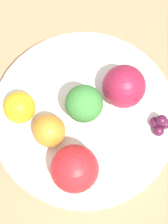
{
  "coord_description": "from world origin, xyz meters",
  "views": [
    {
      "loc": [
        0.02,
        -0.16,
        0.55
      ],
      "look_at": [
        0.0,
        0.0,
        0.07
      ],
      "focal_mm": 60.0,
      "sensor_mm": 36.0,
      "label": 1
    }
  ],
  "objects_px": {
    "broccoli": "(85,106)",
    "orange_back": "(49,131)",
    "bowl": "(84,118)",
    "apple_green": "(124,86)",
    "apple_red": "(75,169)",
    "grape_cluster": "(160,125)",
    "orange_front": "(19,107)"
  },
  "relations": [
    {
      "from": "apple_green",
      "to": "grape_cluster",
      "type": "bearing_deg",
      "value": -36.71
    },
    {
      "from": "bowl",
      "to": "broccoli",
      "type": "bearing_deg",
      "value": -43.07
    },
    {
      "from": "bowl",
      "to": "orange_front",
      "type": "distance_m",
      "value": 0.1
    },
    {
      "from": "broccoli",
      "to": "apple_green",
      "type": "bearing_deg",
      "value": 39.81
    },
    {
      "from": "bowl",
      "to": "broccoli",
      "type": "height_order",
      "value": "broccoli"
    },
    {
      "from": "apple_red",
      "to": "grape_cluster",
      "type": "relative_size",
      "value": 2.14
    },
    {
      "from": "apple_green",
      "to": "orange_back",
      "type": "xyz_separation_m",
      "value": [
        -0.09,
        -0.07,
        -0.01
      ]
    },
    {
      "from": "bowl",
      "to": "apple_green",
      "type": "xyz_separation_m",
      "value": [
        0.05,
        0.04,
        0.05
      ]
    },
    {
      "from": "orange_front",
      "to": "orange_back",
      "type": "distance_m",
      "value": 0.05
    },
    {
      "from": "apple_green",
      "to": "orange_front",
      "type": "bearing_deg",
      "value": -160.8
    },
    {
      "from": "broccoli",
      "to": "orange_back",
      "type": "distance_m",
      "value": 0.06
    },
    {
      "from": "grape_cluster",
      "to": "orange_front",
      "type": "bearing_deg",
      "value": -178.24
    },
    {
      "from": "broccoli",
      "to": "apple_red",
      "type": "xyz_separation_m",
      "value": [
        -0.0,
        -0.08,
        -0.01
      ]
    },
    {
      "from": "broccoli",
      "to": "apple_red",
      "type": "relative_size",
      "value": 1.12
    },
    {
      "from": "apple_red",
      "to": "broccoli",
      "type": "bearing_deg",
      "value": 89.06
    },
    {
      "from": "bowl",
      "to": "apple_green",
      "type": "relative_size",
      "value": 4.4
    },
    {
      "from": "apple_green",
      "to": "orange_front",
      "type": "relative_size",
      "value": 1.35
    },
    {
      "from": "broccoli",
      "to": "apple_green",
      "type": "relative_size",
      "value": 1.16
    },
    {
      "from": "apple_red",
      "to": "grape_cluster",
      "type": "bearing_deg",
      "value": 37.19
    },
    {
      "from": "apple_red",
      "to": "orange_front",
      "type": "relative_size",
      "value": 1.41
    },
    {
      "from": "apple_green",
      "to": "grape_cluster",
      "type": "height_order",
      "value": "apple_green"
    },
    {
      "from": "bowl",
      "to": "apple_red",
      "type": "relative_size",
      "value": 4.23
    },
    {
      "from": "orange_back",
      "to": "grape_cluster",
      "type": "relative_size",
      "value": 1.51
    },
    {
      "from": "bowl",
      "to": "orange_front",
      "type": "height_order",
      "value": "orange_front"
    },
    {
      "from": "apple_red",
      "to": "orange_back",
      "type": "bearing_deg",
      "value": 132.11
    },
    {
      "from": "bowl",
      "to": "apple_green",
      "type": "distance_m",
      "value": 0.08
    },
    {
      "from": "bowl",
      "to": "orange_back",
      "type": "distance_m",
      "value": 0.07
    },
    {
      "from": "bowl",
      "to": "orange_front",
      "type": "relative_size",
      "value": 5.95
    },
    {
      "from": "bowl",
      "to": "grape_cluster",
      "type": "bearing_deg",
      "value": -2.2
    },
    {
      "from": "broccoli",
      "to": "apple_green",
      "type": "distance_m",
      "value": 0.06
    },
    {
      "from": "apple_red",
      "to": "bowl",
      "type": "bearing_deg",
      "value": 90.49
    },
    {
      "from": "broccoli",
      "to": "orange_back",
      "type": "relative_size",
      "value": 1.59
    }
  ]
}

